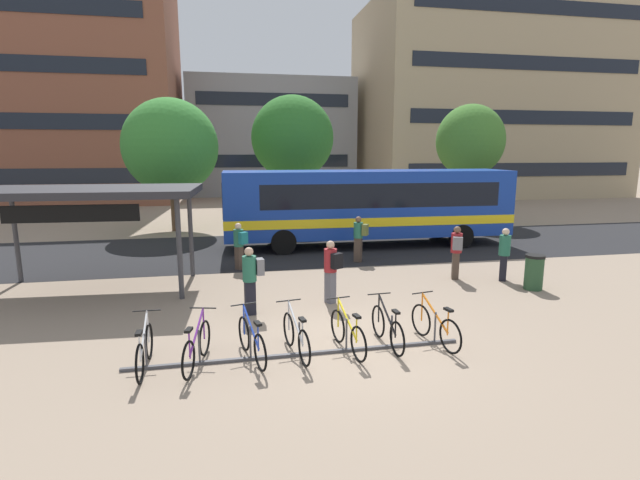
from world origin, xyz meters
name	(u,v)px	position (x,y,z in m)	size (l,w,h in m)	color
ground	(353,343)	(0.00, 0.00, 0.00)	(200.00, 200.00, 0.00)	gray
bus_lane_asphalt	(290,249)	(0.00, 10.04, 0.00)	(80.00, 7.20, 0.01)	#232326
city_bus	(367,205)	(3.27, 10.05, 1.78)	(12.08, 2.83, 3.20)	#14389E
bike_rack	(300,351)	(-1.21, -0.41, 0.09)	(6.71, 0.16, 0.70)	#47474C
parked_bicycle_white_0	(145,350)	(-4.10, -0.46, 0.38)	(0.52, 1.72, 0.99)	black
parked_bicycle_purple_1	(197,347)	(-3.17, -0.50, 0.38)	(0.59, 1.69, 0.99)	black
parked_bicycle_blue_2	(252,341)	(-2.14, -0.41, 0.38)	(0.62, 1.68, 0.99)	black
parked_bicycle_silver_3	(296,337)	(-1.27, -0.36, 0.38)	(0.52, 1.71, 0.99)	black
parked_bicycle_yellow_4	(348,333)	(-0.22, -0.38, 0.38)	(0.52, 1.71, 0.99)	black
parked_bicycle_black_5	(387,328)	(0.65, -0.28, 0.38)	(0.52, 1.72, 0.99)	black
parked_bicycle_orange_6	(435,326)	(1.67, -0.37, 0.38)	(0.55, 1.70, 0.99)	black
transit_shelter	(88,195)	(-6.36, 5.20, 2.79)	(6.16, 3.57, 2.97)	#38383D
commuter_grey_pack_0	(251,276)	(-2.00, 2.21, 0.98)	(0.56, 0.38, 1.70)	black
commuter_teal_pack_1	(239,243)	(-2.16, 6.86, 0.92)	(0.55, 0.60, 1.61)	#47382D
commuter_olive_pack_2	(359,236)	(2.14, 7.16, 0.97)	(0.60, 0.55, 1.68)	#47382D
commuter_grey_pack_3	(456,249)	(4.48, 4.28, 0.98)	(0.47, 0.60, 1.69)	#47382D
commuter_black_pack_4	(331,267)	(0.12, 2.72, 0.97)	(0.51, 0.60, 1.69)	#565660
commuter_maroon_pack_5	(505,251)	(5.90, 3.88, 0.95)	(0.56, 0.60, 1.66)	black
trash_bin	(534,272)	(6.22, 2.82, 0.52)	(0.55, 0.55, 1.03)	#284C2D
street_tree_0	(470,141)	(11.17, 16.14, 4.57)	(3.83, 3.83, 6.61)	brown
street_tree_1	(171,146)	(-5.17, 15.70, 4.23)	(4.65, 4.65, 6.58)	brown
street_tree_2	(293,138)	(1.21, 17.79, 4.74)	(4.60, 4.60, 7.07)	brown
building_left_wing	(24,81)	(-17.82, 33.41, 9.43)	(22.90, 12.03, 18.85)	brown
building_right_wing	(486,104)	(21.47, 32.58, 8.36)	(22.61, 12.81, 16.73)	tan
building_centre_block	(269,138)	(1.79, 38.70, 5.27)	(15.05, 10.70, 10.53)	gray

